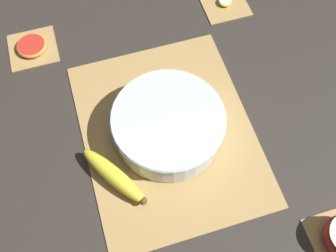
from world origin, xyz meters
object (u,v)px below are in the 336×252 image
(whole_banana, at_px, (114,176))
(grapefruit_slice, at_px, (32,46))
(fruit_salad_bowl, at_px, (168,124))
(banana_coin_single, at_px, (225,2))

(whole_banana, relative_size, grapefruit_slice, 2.20)
(fruit_salad_bowl, xyz_separation_m, grapefruit_slice, (0.33, 0.26, -0.03))
(fruit_salad_bowl, height_order, grapefruit_slice, fruit_salad_bowl)
(fruit_salad_bowl, height_order, banana_coin_single, fruit_salad_bowl)
(fruit_salad_bowl, bearing_deg, grapefruit_slice, 38.34)
(fruit_salad_bowl, xyz_separation_m, banana_coin_single, (0.33, -0.27, -0.04))
(banana_coin_single, relative_size, grapefruit_slice, 0.47)
(fruit_salad_bowl, relative_size, grapefruit_slice, 3.25)
(banana_coin_single, height_order, grapefruit_slice, grapefruit_slice)
(banana_coin_single, bearing_deg, whole_banana, 135.10)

